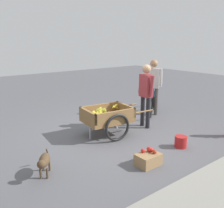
{
  "coord_description": "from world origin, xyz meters",
  "views": [
    {
      "loc": [
        3.72,
        4.64,
        2.25
      ],
      "look_at": [
        0.1,
        0.01,
        0.75
      ],
      "focal_mm": 40.8,
      "sensor_mm": 36.0,
      "label": 1
    }
  ],
  "objects_px": {
    "vendor_person": "(146,90)",
    "bicycle": "(153,102)",
    "cyclist_person": "(153,82)",
    "fruit_cart": "(107,118)",
    "apple_crate": "(148,159)",
    "dog": "(44,161)",
    "plastic_bucket": "(181,142)"
  },
  "relations": [
    {
      "from": "bicycle",
      "to": "cyclist_person",
      "type": "distance_m",
      "value": 0.67
    },
    {
      "from": "plastic_bucket",
      "to": "apple_crate",
      "type": "bearing_deg",
      "value": 6.87
    },
    {
      "from": "apple_crate",
      "to": "dog",
      "type": "bearing_deg",
      "value": -26.09
    },
    {
      "from": "dog",
      "to": "apple_crate",
      "type": "bearing_deg",
      "value": 153.91
    },
    {
      "from": "apple_crate",
      "to": "bicycle",
      "type": "bearing_deg",
      "value": -138.27
    },
    {
      "from": "vendor_person",
      "to": "plastic_bucket",
      "type": "bearing_deg",
      "value": 76.48
    },
    {
      "from": "fruit_cart",
      "to": "vendor_person",
      "type": "height_order",
      "value": "vendor_person"
    },
    {
      "from": "bicycle",
      "to": "dog",
      "type": "bearing_deg",
      "value": 19.44
    },
    {
      "from": "cyclist_person",
      "to": "vendor_person",
      "type": "bearing_deg",
      "value": 34.14
    },
    {
      "from": "vendor_person",
      "to": "cyclist_person",
      "type": "distance_m",
      "value": 1.21
    },
    {
      "from": "fruit_cart",
      "to": "plastic_bucket",
      "type": "height_order",
      "value": "fruit_cart"
    },
    {
      "from": "bicycle",
      "to": "dog",
      "type": "distance_m",
      "value": 4.51
    },
    {
      "from": "bicycle",
      "to": "plastic_bucket",
      "type": "relative_size",
      "value": 5.41
    },
    {
      "from": "fruit_cart",
      "to": "vendor_person",
      "type": "distance_m",
      "value": 1.27
    },
    {
      "from": "dog",
      "to": "apple_crate",
      "type": "height_order",
      "value": "dog"
    },
    {
      "from": "dog",
      "to": "plastic_bucket",
      "type": "relative_size",
      "value": 2.28
    },
    {
      "from": "fruit_cart",
      "to": "apple_crate",
      "type": "bearing_deg",
      "value": 79.12
    },
    {
      "from": "vendor_person",
      "to": "fruit_cart",
      "type": "bearing_deg",
      "value": -6.22
    },
    {
      "from": "vendor_person",
      "to": "bicycle",
      "type": "height_order",
      "value": "vendor_person"
    },
    {
      "from": "fruit_cart",
      "to": "cyclist_person",
      "type": "xyz_separation_m",
      "value": [
        -2.15,
        -0.55,
        0.57
      ]
    },
    {
      "from": "fruit_cart",
      "to": "dog",
      "type": "relative_size",
      "value": 2.95
    },
    {
      "from": "fruit_cart",
      "to": "cyclist_person",
      "type": "height_order",
      "value": "cyclist_person"
    },
    {
      "from": "fruit_cart",
      "to": "bicycle",
      "type": "distance_m",
      "value": 2.36
    },
    {
      "from": "plastic_bucket",
      "to": "apple_crate",
      "type": "relative_size",
      "value": 0.58
    },
    {
      "from": "vendor_person",
      "to": "cyclist_person",
      "type": "xyz_separation_m",
      "value": [
        -1.0,
        -0.68,
        0.02
      ]
    },
    {
      "from": "dog",
      "to": "apple_crate",
      "type": "xyz_separation_m",
      "value": [
        -1.66,
        0.81,
        -0.15
      ]
    },
    {
      "from": "plastic_bucket",
      "to": "apple_crate",
      "type": "xyz_separation_m",
      "value": [
        1.13,
        0.14,
        -0.0
      ]
    },
    {
      "from": "vendor_person",
      "to": "apple_crate",
      "type": "relative_size",
      "value": 3.73
    },
    {
      "from": "dog",
      "to": "plastic_bucket",
      "type": "xyz_separation_m",
      "value": [
        -2.79,
        0.68,
        -0.15
      ]
    },
    {
      "from": "fruit_cart",
      "to": "dog",
      "type": "bearing_deg",
      "value": 23.46
    },
    {
      "from": "vendor_person",
      "to": "bicycle",
      "type": "relative_size",
      "value": 1.18
    },
    {
      "from": "cyclist_person",
      "to": "apple_crate",
      "type": "relative_size",
      "value": 3.8
    }
  ]
}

